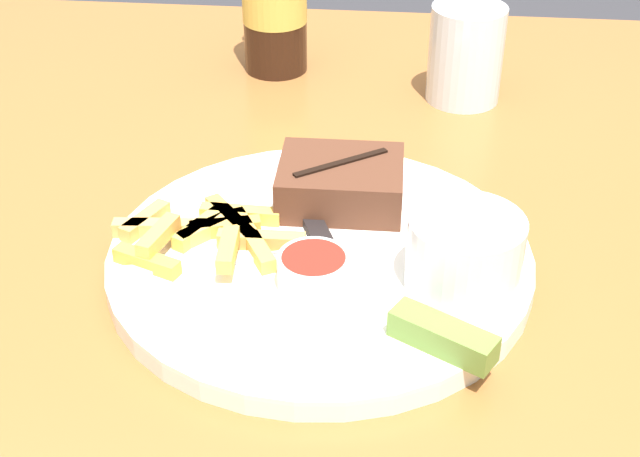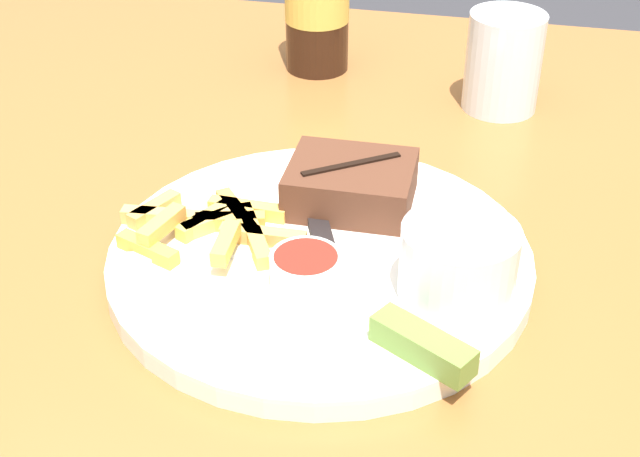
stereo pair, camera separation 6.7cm
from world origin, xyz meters
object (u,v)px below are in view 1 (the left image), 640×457
(knife_utensil, at_px, (312,215))
(fork_utensil, at_px, (207,262))
(dipping_sauce_cup, at_px, (311,270))
(coleslaw_cup, at_px, (465,249))
(steak_portion, at_px, (341,183))
(drinking_glass, at_px, (466,54))
(dinner_plate, at_px, (320,259))
(pickle_spear, at_px, (443,336))

(knife_utensil, bearing_deg, fork_utensil, 113.32)
(dipping_sauce_cup, height_order, knife_utensil, dipping_sauce_cup)
(fork_utensil, distance_m, knife_utensil, 0.10)
(coleslaw_cup, height_order, fork_utensil, coleslaw_cup)
(steak_portion, relative_size, coleslaw_cup, 1.22)
(drinking_glass, bearing_deg, steak_portion, -113.95)
(fork_utensil, xyz_separation_m, knife_utensil, (0.07, 0.07, 0.00))
(drinking_glass, bearing_deg, fork_utensil, -120.44)
(steak_portion, height_order, drinking_glass, drinking_glass)
(coleslaw_cup, xyz_separation_m, dipping_sauce_cup, (-0.11, -0.01, -0.02))
(steak_portion, distance_m, drinking_glass, 0.27)
(fork_utensil, bearing_deg, dinner_plate, 0.00)
(dinner_plate, xyz_separation_m, dipping_sauce_cup, (-0.00, -0.05, 0.02))
(fork_utensil, bearing_deg, dipping_sauce_cup, -31.73)
(coleslaw_cup, distance_m, pickle_spear, 0.08)
(pickle_spear, bearing_deg, fork_utensil, 156.14)
(steak_portion, distance_m, coleslaw_cup, 0.14)
(dipping_sauce_cup, relative_size, pickle_spear, 0.70)
(steak_portion, bearing_deg, coleslaw_cup, -47.15)
(dipping_sauce_cup, relative_size, drinking_glass, 0.52)
(knife_utensil, bearing_deg, pickle_spear, -166.34)
(steak_portion, relative_size, pickle_spear, 1.37)
(steak_portion, height_order, fork_utensil, steak_portion)
(coleslaw_cup, relative_size, dipping_sauce_cup, 1.59)
(dinner_plate, height_order, dipping_sauce_cup, dipping_sauce_cup)
(fork_utensil, bearing_deg, knife_utensil, 26.77)
(knife_utensil, relative_size, drinking_glass, 1.59)
(drinking_glass, bearing_deg, pickle_spear, -93.82)
(dinner_plate, bearing_deg, dipping_sauce_cup, -92.64)
(coleslaw_cup, height_order, knife_utensil, coleslaw_cup)
(dinner_plate, relative_size, coleslaw_cup, 3.92)
(dinner_plate, relative_size, fork_utensil, 2.50)
(fork_utensil, height_order, drinking_glass, drinking_glass)
(steak_portion, xyz_separation_m, dipping_sauce_cup, (-0.01, -0.12, -0.00))
(dipping_sauce_cup, bearing_deg, fork_utensil, 166.01)
(dipping_sauce_cup, height_order, fork_utensil, dipping_sauce_cup)
(steak_portion, relative_size, fork_utensil, 0.78)
(dipping_sauce_cup, bearing_deg, knife_utensil, 95.73)
(coleslaw_cup, bearing_deg, dipping_sauce_cup, -172.70)
(steak_portion, xyz_separation_m, fork_utensil, (-0.09, -0.10, -0.02))
(pickle_spear, bearing_deg, dipping_sauce_cup, 148.67)
(fork_utensil, relative_size, knife_utensil, 0.82)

